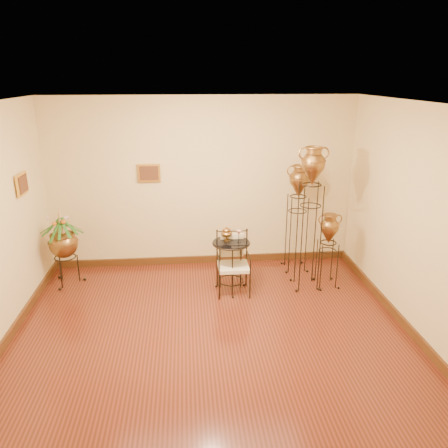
{
  "coord_description": "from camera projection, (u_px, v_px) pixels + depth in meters",
  "views": [
    {
      "loc": [
        -0.27,
        -4.48,
        3.09
      ],
      "look_at": [
        0.25,
        1.3,
        1.1
      ],
      "focal_mm": 35.0,
      "sensor_mm": 36.0,
      "label": 1
    }
  ],
  "objects": [
    {
      "name": "ground",
      "position": [
        213.0,
        346.0,
        5.24
      ],
      "size": [
        5.0,
        5.0,
        0.0
      ],
      "primitive_type": "plane",
      "color": "maroon",
      "rests_on": "ground"
    },
    {
      "name": "room_shell",
      "position": [
        211.0,
        208.0,
        4.69
      ],
      "size": [
        5.02,
        5.02,
        2.81
      ],
      "color": "beige",
      "rests_on": "ground"
    },
    {
      "name": "amphora_tall",
      "position": [
        310.0,
        218.0,
        6.39
      ],
      "size": [
        0.53,
        0.53,
        2.17
      ],
      "rotation": [
        0.0,
        0.0,
        -0.28
      ],
      "color": "black",
      "rests_on": "ground"
    },
    {
      "name": "amphora_mid",
      "position": [
        297.0,
        217.0,
        7.07
      ],
      "size": [
        0.45,
        0.45,
        1.78
      ],
      "rotation": [
        0.0,
        0.0,
        0.14
      ],
      "color": "black",
      "rests_on": "ground"
    },
    {
      "name": "amphora_short",
      "position": [
        328.0,
        250.0,
        6.6
      ],
      "size": [
        0.37,
        0.37,
        1.16
      ],
      "rotation": [
        0.0,
        0.0,
        0.06
      ],
      "color": "black",
      "rests_on": "ground"
    },
    {
      "name": "planter_urn",
      "position": [
        63.0,
        241.0,
        6.61
      ],
      "size": [
        0.89,
        0.89,
        1.26
      ],
      "rotation": [
        0.0,
        0.0,
        -0.41
      ],
      "color": "black",
      "rests_on": "ground"
    },
    {
      "name": "armchair",
      "position": [
        233.0,
        264.0,
        6.39
      ],
      "size": [
        0.52,
        0.48,
        0.92
      ],
      "rotation": [
        0.0,
        0.0,
        -0.01
      ],
      "color": "black",
      "rests_on": "ground"
    },
    {
      "name": "side_table",
      "position": [
        231.0,
        265.0,
        6.47
      ],
      "size": [
        0.68,
        0.68,
        0.99
      ],
      "rotation": [
        0.0,
        0.0,
        -0.32
      ],
      "color": "black",
      "rests_on": "ground"
    }
  ]
}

